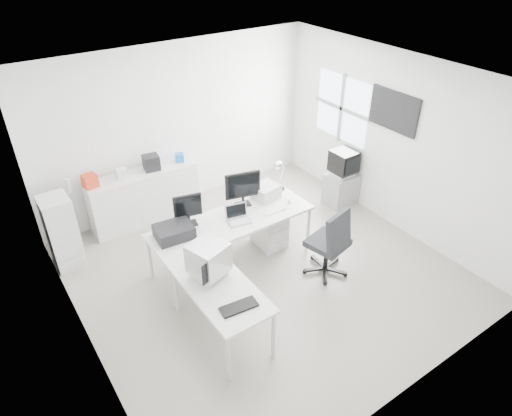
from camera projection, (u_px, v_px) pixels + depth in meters
floor at (264, 271)px, 6.69m from camera, size 5.00×5.00×0.01m
ceiling at (266, 83)px, 5.17m from camera, size 5.00×5.00×0.01m
back_wall at (178, 127)px, 7.66m from camera, size 5.00×0.02×2.80m
left_wall at (69, 258)px, 4.74m from camera, size 0.02×5.00×2.80m
right_wall at (395, 143)px, 7.12m from camera, size 0.02×5.00×2.80m
window at (342, 108)px, 7.83m from camera, size 0.02×1.20×1.10m
wall_picture at (394, 111)px, 6.90m from camera, size 0.04×0.90×0.60m
main_desk at (233, 241)px, 6.68m from camera, size 2.40×0.80×0.75m
side_desk at (222, 310)px, 5.52m from camera, size 0.70×1.40×0.75m
drawer_pedestal at (269, 228)px, 7.09m from camera, size 0.40×0.50×0.60m
inkjet_printer at (174, 232)px, 6.10m from camera, size 0.52×0.43×0.17m
lcd_monitor_small at (188, 210)px, 6.26m from camera, size 0.43×0.31×0.49m
lcd_monitor_large at (243, 189)px, 6.67m from camera, size 0.56×0.34×0.55m
laptop at (239, 216)px, 6.37m from camera, size 0.39×0.40×0.22m
white_keyboard at (275, 210)px, 6.68m from camera, size 0.39×0.12×0.02m
white_mouse at (289, 201)px, 6.85m from camera, size 0.06×0.06×0.06m
laser_printer at (266, 192)px, 6.93m from camera, size 0.42×0.38×0.21m
desk_lamp at (281, 174)px, 7.06m from camera, size 0.18×0.18×0.53m
crt_monitor at (209, 260)px, 5.36m from camera, size 0.52×0.52×0.48m
black_keyboard at (239, 307)px, 5.03m from camera, size 0.44×0.22×0.03m
office_chair at (328, 240)px, 6.39m from camera, size 0.79×0.79×1.14m
tv_cabinet at (341, 189)px, 8.12m from camera, size 0.53×0.43×0.57m
crt_tv at (344, 164)px, 7.84m from camera, size 0.50×0.48×0.45m
sideboard at (144, 197)px, 7.58m from camera, size 1.81×0.45×0.91m
clutter_box_a at (90, 181)px, 6.90m from camera, size 0.23×0.21×0.21m
clutter_box_b at (122, 173)px, 7.15m from camera, size 0.17×0.15×0.16m
clutter_box_c at (151, 163)px, 7.37m from camera, size 0.28×0.26×0.25m
clutter_box_d at (179, 158)px, 7.63m from camera, size 0.18×0.17×0.14m
clutter_bottle at (69, 185)px, 6.78m from camera, size 0.07×0.07×0.22m
filing_cabinet at (62, 232)px, 6.55m from camera, size 0.39×0.47×1.13m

